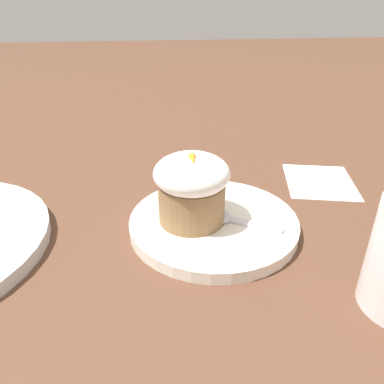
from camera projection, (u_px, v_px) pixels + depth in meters
ground_plane at (213, 228)px, 0.47m from camera, size 4.00×4.00×0.00m
dessert_plate at (213, 223)px, 0.46m from camera, size 0.21×0.21×0.01m
carrot_cake at (192, 188)px, 0.43m from camera, size 0.09×0.09×0.09m
spoon at (221, 217)px, 0.46m from camera, size 0.07×0.11×0.01m
paper_napkin at (320, 181)px, 0.58m from camera, size 0.14×0.12×0.00m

